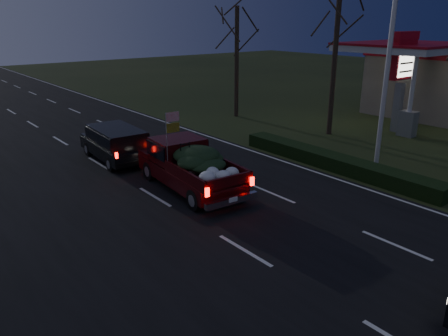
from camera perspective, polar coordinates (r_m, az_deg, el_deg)
ground at (r=12.53m, az=2.71°, el=-10.76°), size 120.00×120.00×0.00m
road_asphalt at (r=12.52m, az=2.71°, el=-10.72°), size 14.00×120.00×0.02m
hedge_row at (r=19.62m, az=14.16°, el=0.80°), size 1.00×10.00×0.60m
light_pole at (r=19.59m, az=20.97°, el=15.60°), size 0.50×0.90×9.16m
gas_price_pylon at (r=26.81m, az=22.35°, el=12.31°), size 2.00×0.41×5.57m
gas_station_building at (r=34.55m, az=27.24°, el=9.85°), size 10.00×7.00×4.00m
gas_canopy at (r=28.99m, az=22.76°, el=13.82°), size 7.10×6.10×4.88m
bare_tree_mid at (r=24.88m, az=14.68°, el=18.65°), size 3.60×3.60×8.50m
bare_tree_far at (r=29.02m, az=1.69°, el=16.95°), size 3.60×3.60×7.00m
pickup_truck at (r=16.57m, az=-4.52°, el=0.62°), size 2.41×5.35×2.73m
lead_suv at (r=20.48m, az=-13.92°, el=3.48°), size 2.07×4.48×1.26m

